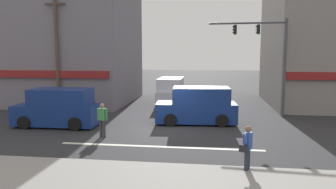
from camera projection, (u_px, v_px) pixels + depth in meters
The scene contains 10 objects.
ground_plane at pixel (170, 128), 17.76m from camera, with size 120.00×120.00×0.00m, color #2B2B2D.
lane_marking_stripe at pixel (160, 147), 14.32m from camera, with size 9.00×0.24×0.01m, color silver.
building_left_block at pixel (58, 40), 27.23m from camera, with size 12.20×9.53×10.21m.
utility_pole_near_left at pixel (57, 54), 22.29m from camera, with size 1.40×0.22×7.71m.
traffic_light_mast at pixel (269, 51), 20.69m from camera, with size 4.88×0.54×6.20m.
van_waiting_far at pixel (198, 106), 18.93m from camera, with size 4.72×2.29×2.11m.
van_crossing_center at pixel (58, 109), 18.18m from camera, with size 4.62×2.07×2.11m.
van_crossing_rightbound at pixel (171, 92), 25.93m from camera, with size 2.05×4.60×2.11m.
pedestrian_foreground_with_bag at pixel (247, 147), 10.95m from camera, with size 0.48×0.66×1.67m.
pedestrian_mid_crossing at pixel (102, 118), 15.76m from camera, with size 0.55×0.30×1.67m.
Camera 1 is at (2.19, -17.24, 4.10)m, focal length 35.00 mm.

